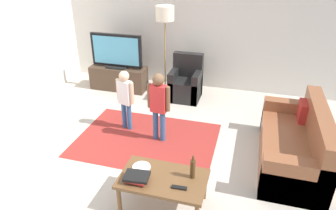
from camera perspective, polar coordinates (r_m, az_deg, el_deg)
The scene contains 15 objects.
ground at distance 4.50m, azimuth -2.15°, elevation -10.79°, with size 7.80×7.80×0.00m, color beige.
wall_back at distance 6.61m, azimuth 5.95°, elevation 14.67°, with size 6.00×0.12×2.70m, color silver.
area_rug at distance 5.00m, azimuth -4.02°, elevation -6.42°, with size 2.20×1.60×0.01m, color #9E2D28.
tv_stand at distance 6.77m, azimuth -9.07°, elevation 4.95°, with size 1.20×0.44×0.50m.
tv at distance 6.55m, azimuth -9.54°, elevation 9.78°, with size 1.10×0.28×0.71m.
couch at distance 4.70m, azimuth 22.81°, elevation -7.00°, with size 0.80×1.80×0.86m.
armchair at distance 6.26m, azimuth 3.35°, elevation 3.90°, with size 0.60×0.60×0.90m.
floor_lamp at distance 6.18m, azimuth -0.59°, elevation 15.78°, with size 0.36×0.36×1.78m.
child_near_tv at distance 5.06m, azimuth -7.93°, elevation 1.87°, with size 0.34×0.18×1.04m.
child_center at distance 4.67m, azimuth -1.73°, elevation 0.66°, with size 0.38×0.18×1.13m.
coffee_table at distance 3.64m, azimuth -0.91°, elevation -13.89°, with size 1.00×0.60×0.42m.
book_stack at distance 3.56m, azimuth -5.84°, elevation -13.16°, with size 0.30×0.23×0.08m.
bottle at distance 3.55m, azimuth 4.60°, elevation -11.65°, with size 0.06×0.06×0.30m.
tv_remote at distance 3.47m, azimuth 2.08°, elevation -15.05°, with size 0.17×0.05×0.02m, color black.
plate at distance 3.76m, azimuth -4.94°, elevation -11.39°, with size 0.22×0.22×0.02m.
Camera 1 is at (1.14, -3.36, 2.76)m, focal length 32.90 mm.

